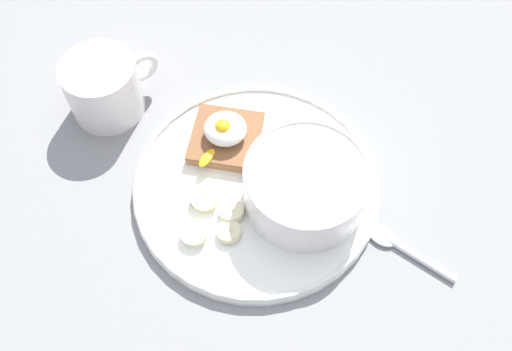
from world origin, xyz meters
TOP-DOWN VIEW (x-y plane):
  - ground_plane at (0.00, 0.00)cm, footprint 120.00×120.00cm
  - plate at (0.00, 0.00)cm, footprint 29.68×29.68cm
  - oatmeal_bowl at (-5.84, 1.37)cm, footprint 14.36×14.36cm
  - toast_slice at (4.41, -5.66)cm, footprint 9.01×9.01cm
  - poached_egg at (4.46, -5.55)cm, footprint 5.56×7.82cm
  - banana_slice_front at (6.20, 7.62)cm, footprint 3.56×3.67cm
  - banana_slice_left at (5.73, 3.04)cm, footprint 4.02×4.14cm
  - banana_slice_back at (2.32, 6.91)cm, footprint 3.75×3.80cm
  - banana_slice_right at (2.36, 4.33)cm, footprint 3.69×3.75cm
  - coffee_mug at (20.57, -10.09)cm, footprint 11.05×10.25cm
  - spoon at (-17.22, 5.98)cm, footprint 10.40×6.78cm

SIDE VIEW (x-z plane):
  - ground_plane at x=0.00cm, z-range 0.00..2.00cm
  - spoon at x=-17.22cm, z-range 2.00..2.80cm
  - plate at x=0.00cm, z-range 2.00..3.60cm
  - banana_slice_right at x=2.36cm, z-range 2.90..4.20cm
  - banana_slice_back at x=2.32cm, z-range 2.91..4.19cm
  - banana_slice_front at x=6.20cm, z-range 2.91..4.56cm
  - banana_slice_left at x=5.73cm, z-range 2.86..4.61cm
  - toast_slice at x=4.41cm, z-range 3.09..4.65cm
  - poached_egg at x=4.46cm, z-range 4.36..7.46cm
  - coffee_mug at x=20.57cm, z-range 2.11..10.09cm
  - oatmeal_bowl at x=-5.84cm, z-range 3.10..9.43cm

